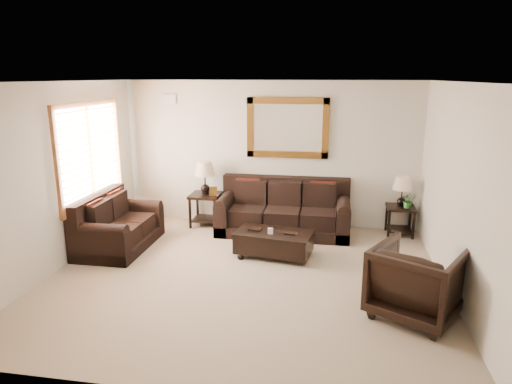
% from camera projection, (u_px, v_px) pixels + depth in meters
% --- Properties ---
extents(room, '(5.51, 5.01, 2.71)m').
position_uv_depth(room, '(244.00, 185.00, 6.14)').
color(room, gray).
rests_on(room, ground).
extents(window, '(0.07, 1.96, 1.66)m').
position_uv_depth(window, '(91.00, 154.00, 7.39)').
color(window, white).
rests_on(window, room).
extents(mirror, '(1.50, 0.06, 1.10)m').
position_uv_depth(mirror, '(288.00, 128.00, 8.32)').
color(mirror, '#492F0E').
rests_on(mirror, room).
extents(air_vent, '(0.25, 0.02, 0.18)m').
position_uv_depth(air_vent, '(170.00, 99.00, 8.57)').
color(air_vent, '#999999').
rests_on(air_vent, room).
extents(sofa, '(2.35, 1.02, 0.96)m').
position_uv_depth(sofa, '(284.00, 213.00, 8.28)').
color(sofa, black).
rests_on(sofa, room).
extents(loveseat, '(0.95, 1.60, 0.90)m').
position_uv_depth(loveseat, '(116.00, 228.00, 7.53)').
color(loveseat, black).
rests_on(loveseat, room).
extents(end_table_left, '(0.56, 0.56, 1.23)m').
position_uv_depth(end_table_left, '(205.00, 184.00, 8.55)').
color(end_table_left, black).
rests_on(end_table_left, room).
extents(end_table_right, '(0.49, 0.49, 1.07)m').
position_uv_depth(end_table_right, '(402.00, 197.00, 8.03)').
color(end_table_right, black).
rests_on(end_table_right, room).
extents(coffee_table, '(1.27, 0.82, 0.50)m').
position_uv_depth(coffee_table, '(274.00, 241.00, 7.17)').
color(coffee_table, black).
rests_on(coffee_table, room).
extents(armchair, '(1.24, 1.21, 0.96)m').
position_uv_depth(armchair, '(417.00, 278.00, 5.32)').
color(armchair, black).
rests_on(armchair, floor).
extents(potted_plant, '(0.27, 0.29, 0.22)m').
position_uv_depth(potted_plant, '(408.00, 202.00, 7.94)').
color(potted_plant, '#22501B').
rests_on(potted_plant, end_table_right).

